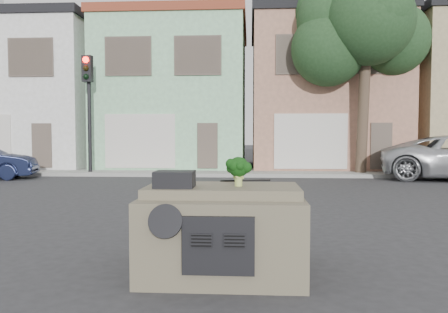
{
  "coord_description": "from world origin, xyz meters",
  "views": [
    {
      "loc": [
        0.35,
        -8.64,
        1.78
      ],
      "look_at": [
        -0.21,
        0.5,
        1.3
      ],
      "focal_mm": 35.0,
      "sensor_mm": 36.0,
      "label": 1
    }
  ],
  "objects": [
    {
      "name": "townhouse_mint",
      "position": [
        -3.5,
        14.5,
        3.77
      ],
      "size": [
        7.2,
        8.2,
        7.55
      ],
      "primitive_type": "cube",
      "color": "#94D3A0",
      "rests_on": "ground"
    },
    {
      "name": "instrument_hump",
      "position": [
        -0.58,
        -3.35,
        1.22
      ],
      "size": [
        0.48,
        0.38,
        0.2
      ],
      "primitive_type": "cube",
      "color": "black",
      "rests_on": "car_dashboard"
    },
    {
      "name": "car_dashboard",
      "position": [
        0.0,
        -3.0,
        0.56
      ],
      "size": [
        2.0,
        1.8,
        1.12
      ],
      "primitive_type": "cube",
      "color": "#665E49",
      "rests_on": "ground"
    },
    {
      "name": "broccoli",
      "position": [
        0.2,
        -3.17,
        1.31
      ],
      "size": [
        0.41,
        0.41,
        0.38
      ],
      "primitive_type": "cube",
      "rotation": [
        0.0,
        0.0,
        0.46
      ],
      "color": "black",
      "rests_on": "car_dashboard"
    },
    {
      "name": "sidewalk",
      "position": [
        0.0,
        10.5,
        0.07
      ],
      "size": [
        40.0,
        3.0,
        0.15
      ],
      "primitive_type": "cube",
      "color": "gray",
      "rests_on": "ground"
    },
    {
      "name": "townhouse_tan",
      "position": [
        4.0,
        14.5,
        3.77
      ],
      "size": [
        7.2,
        8.2,
        7.55
      ],
      "primitive_type": "cube",
      "color": "#AB7760",
      "rests_on": "ground"
    },
    {
      "name": "traffic_signal",
      "position": [
        -6.5,
        9.5,
        2.55
      ],
      "size": [
        0.4,
        0.4,
        5.1
      ],
      "primitive_type": "cube",
      "color": "black",
      "rests_on": "ground"
    },
    {
      "name": "wiper_arm",
      "position": [
        0.28,
        -2.62,
        1.13
      ],
      "size": [
        0.69,
        0.15,
        0.02
      ],
      "primitive_type": "cube",
      "rotation": [
        0.0,
        0.0,
        0.17
      ],
      "color": "black",
      "rests_on": "car_dashboard"
    },
    {
      "name": "ground_plane",
      "position": [
        0.0,
        0.0,
        0.0
      ],
      "size": [
        120.0,
        120.0,
        0.0
      ],
      "primitive_type": "plane",
      "color": "#303033",
      "rests_on": "ground"
    },
    {
      "name": "townhouse_white",
      "position": [
        -11.0,
        14.5,
        3.77
      ],
      "size": [
        7.2,
        8.2,
        7.55
      ],
      "primitive_type": "cube",
      "color": "white",
      "rests_on": "ground"
    },
    {
      "name": "tree_near",
      "position": [
        5.0,
        9.8,
        4.25
      ],
      "size": [
        4.4,
        4.0,
        8.5
      ],
      "primitive_type": "cube",
      "color": "#224121",
      "rests_on": "ground"
    }
  ]
}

